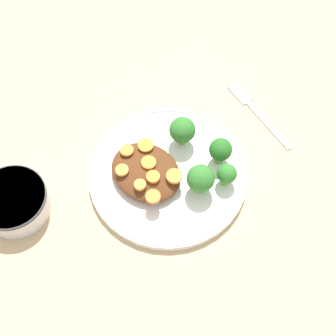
{
  "coord_description": "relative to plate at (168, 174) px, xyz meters",
  "views": [
    {
      "loc": [
        0.27,
        -0.29,
        0.73
      ],
      "look_at": [
        0.0,
        0.0,
        0.03
      ],
      "focal_mm": 50.0,
      "sensor_mm": 36.0,
      "label": 1
    }
  ],
  "objects": [
    {
      "name": "carrot_slice_6",
      "position": [
        0.03,
        -0.06,
        0.04
      ],
      "size": [
        0.02,
        0.02,
        0.01
      ],
      "primitive_type": "cylinder",
      "color": "orange",
      "rests_on": "stew_mound"
    },
    {
      "name": "broccoli_floret_2",
      "position": [
        -0.02,
        0.06,
        0.04
      ],
      "size": [
        0.05,
        0.05,
        0.06
      ],
      "color": "#7FA85B",
      "rests_on": "plate"
    },
    {
      "name": "carrot_slice_0",
      "position": [
        -0.0,
        -0.04,
        0.04
      ],
      "size": [
        0.02,
        0.02,
        0.01
      ],
      "primitive_type": "cylinder",
      "color": "orange",
      "rests_on": "stew_mound"
    },
    {
      "name": "broccoli_floret_3",
      "position": [
        0.09,
        0.05,
        0.03
      ],
      "size": [
        0.03,
        0.03,
        0.05
      ],
      "color": "#7FA85B",
      "rests_on": "plate"
    },
    {
      "name": "carrot_slice_2",
      "position": [
        -0.05,
        0.0,
        0.04
      ],
      "size": [
        0.03,
        0.03,
        0.0
      ],
      "primitive_type": "cylinder",
      "color": "orange",
      "rests_on": "stew_mound"
    },
    {
      "name": "plate",
      "position": [
        0.0,
        0.0,
        0.0
      ],
      "size": [
        0.28,
        0.28,
        0.02
      ],
      "color": "white",
      "rests_on": "ground_plane"
    },
    {
      "name": "broccoli_floret_1",
      "position": [
        0.06,
        0.01,
        0.04
      ],
      "size": [
        0.05,
        0.05,
        0.06
      ],
      "color": "#759E51",
      "rests_on": "plate"
    },
    {
      "name": "broccoli_floret_0",
      "position": [
        0.05,
        0.08,
        0.04
      ],
      "size": [
        0.04,
        0.04,
        0.06
      ],
      "color": "#759E51",
      "rests_on": "plate"
    },
    {
      "name": "carrot_slice_5",
      "position": [
        -0.01,
        -0.06,
        0.04
      ],
      "size": [
        0.02,
        0.02,
        0.01
      ],
      "primitive_type": "cylinder",
      "color": "orange",
      "rests_on": "stew_mound"
    },
    {
      "name": "fork",
      "position": [
        0.02,
        0.22,
        -0.01
      ],
      "size": [
        0.18,
        0.06,
        0.01
      ],
      "rotation": [
        0.0,
        0.0,
        9.17
      ],
      "color": "silver",
      "rests_on": "ground_plane"
    },
    {
      "name": "carrot_slice_3",
      "position": [
        -0.02,
        -0.02,
        0.04
      ],
      "size": [
        0.03,
        0.03,
        0.01
      ],
      "primitive_type": "cylinder",
      "color": "orange",
      "rests_on": "stew_mound"
    },
    {
      "name": "carrot_slice_4",
      "position": [
        -0.05,
        -0.06,
        0.04
      ],
      "size": [
        0.02,
        0.02,
        0.0
      ],
      "primitive_type": "cylinder",
      "color": "orange",
      "rests_on": "stew_mound"
    },
    {
      "name": "stew_mound",
      "position": [
        -0.02,
        -0.03,
        0.02
      ],
      "size": [
        0.13,
        0.11,
        0.03
      ],
      "primitive_type": "ellipsoid",
      "color": "#5B3319",
      "rests_on": "plate"
    },
    {
      "name": "carrot_slice_1",
      "position": [
        0.02,
        -0.01,
        0.04
      ],
      "size": [
        0.03,
        0.03,
        0.01
      ],
      "primitive_type": "cylinder",
      "color": "orange",
      "rests_on": "stew_mound"
    },
    {
      "name": "carrot_slice_7",
      "position": [
        -0.07,
        -0.03,
        0.04
      ],
      "size": [
        0.02,
        0.02,
        0.0
      ],
      "primitive_type": "cylinder",
      "color": "orange",
      "rests_on": "stew_mound"
    },
    {
      "name": "ground_plane",
      "position": [
        0.0,
        0.0,
        -0.01
      ],
      "size": [
        4.0,
        4.0,
        0.0
      ],
      "primitive_type": "plane",
      "color": "tan"
    },
    {
      "name": "dip_bowl",
      "position": [
        -0.15,
        -0.22,
        0.02
      ],
      "size": [
        0.12,
        0.12,
        0.05
      ],
      "color": "silver",
      "rests_on": "ground_plane"
    }
  ]
}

